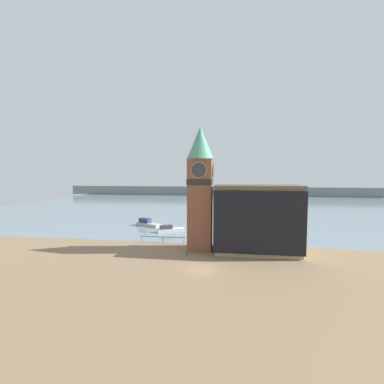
{
  "coord_description": "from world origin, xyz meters",
  "views": [
    {
      "loc": [
        3.35,
        -31.51,
        12.11
      ],
      "look_at": [
        -2.23,
        6.63,
        9.38
      ],
      "focal_mm": 24.0,
      "sensor_mm": 36.0,
      "label": 1
    }
  ],
  "objects_px": {
    "boat_near": "(170,229)",
    "boat_far": "(148,223)",
    "clock_tower": "(200,185)",
    "mooring_bollard_near": "(187,253)",
    "pier_building": "(257,219)"
  },
  "relations": [
    {
      "from": "boat_near",
      "to": "boat_far",
      "type": "bearing_deg",
      "value": 113.43
    },
    {
      "from": "clock_tower",
      "to": "mooring_bollard_near",
      "type": "distance_m",
      "value": 10.68
    },
    {
      "from": "pier_building",
      "to": "boat_far",
      "type": "xyz_separation_m",
      "value": [
        -23.06,
        17.09,
        -4.62
      ]
    },
    {
      "from": "pier_building",
      "to": "clock_tower",
      "type": "bearing_deg",
      "value": 177.62
    },
    {
      "from": "pier_building",
      "to": "boat_near",
      "type": "height_order",
      "value": "pier_building"
    },
    {
      "from": "clock_tower",
      "to": "pier_building",
      "type": "bearing_deg",
      "value": -2.38
    },
    {
      "from": "boat_near",
      "to": "boat_far",
      "type": "relative_size",
      "value": 0.9
    },
    {
      "from": "boat_near",
      "to": "mooring_bollard_near",
      "type": "bearing_deg",
      "value": -94.2
    },
    {
      "from": "boat_near",
      "to": "mooring_bollard_near",
      "type": "distance_m",
      "value": 15.86
    },
    {
      "from": "clock_tower",
      "to": "boat_near",
      "type": "xyz_separation_m",
      "value": [
        -7.72,
        11.26,
        -9.84
      ]
    },
    {
      "from": "pier_building",
      "to": "mooring_bollard_near",
      "type": "distance_m",
      "value": 11.85
    },
    {
      "from": "pier_building",
      "to": "boat_near",
      "type": "bearing_deg",
      "value": 144.81
    },
    {
      "from": "pier_building",
      "to": "mooring_bollard_near",
      "type": "relative_size",
      "value": 19.09
    },
    {
      "from": "clock_tower",
      "to": "mooring_bollard_near",
      "type": "height_order",
      "value": "clock_tower"
    },
    {
      "from": "clock_tower",
      "to": "boat_near",
      "type": "bearing_deg",
      "value": 124.41
    }
  ]
}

